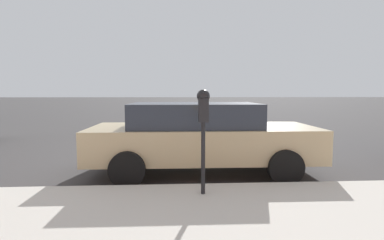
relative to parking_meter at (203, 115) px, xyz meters
The scene contains 3 objects.
ground_plane 3.02m from the parking_meter, ahead, with size 220.00×220.00×0.00m, color #3D3A3A.
parking_meter is the anchor object (origin of this frame).
car_tan 1.87m from the parking_meter, ahead, with size 2.05×4.53×1.44m.
Camera 1 is at (-6.95, 0.04, 1.64)m, focal length 28.00 mm.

